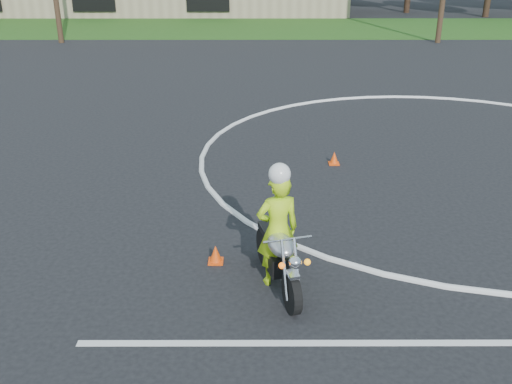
{
  "coord_description": "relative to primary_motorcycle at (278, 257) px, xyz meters",
  "views": [
    {
      "loc": [
        -4.71,
        -9.94,
        4.68
      ],
      "look_at": [
        -4.7,
        -1.63,
        1.1
      ],
      "focal_mm": 40.0,
      "sensor_mm": 36.0,
      "label": 1
    }
  ],
  "objects": [
    {
      "name": "grass_strip",
      "position": [
        4.37,
        29.67,
        -0.5
      ],
      "size": [
        120.0,
        10.0,
        0.02
      ],
      "primitive_type": "cube",
      "color": "#1E4714",
      "rests_on": "ground"
    },
    {
      "name": "ground",
      "position": [
        4.37,
        2.67,
        -0.51
      ],
      "size": [
        120.0,
        120.0,
        0.0
      ],
      "primitive_type": "plane",
      "color": "black",
      "rests_on": "ground"
    },
    {
      "name": "rider_primary_grp",
      "position": [
        -0.01,
        0.13,
        0.43
      ],
      "size": [
        0.73,
        0.57,
        1.94
      ],
      "rotation": [
        0.0,
        0.0,
        0.26
      ],
      "color": "#AEDE17",
      "rests_on": "ground"
    },
    {
      "name": "primary_motorcycle",
      "position": [
        0.0,
        0.0,
        0.0
      ],
      "size": [
        0.76,
        1.95,
        1.04
      ],
      "rotation": [
        0.0,
        0.0,
        0.26
      ],
      "color": "black",
      "rests_on": "ground"
    }
  ]
}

